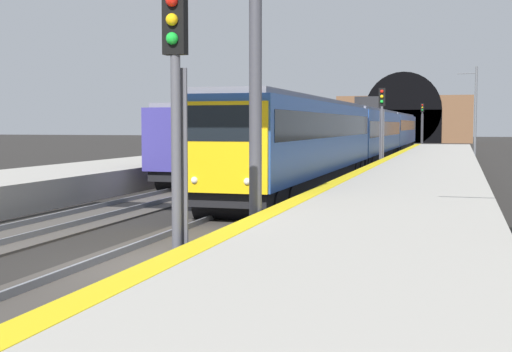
{
  "coord_description": "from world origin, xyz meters",
  "views": [
    {
      "loc": [
        -12.86,
        -6.37,
        2.91
      ],
      "look_at": [
        8.29,
        -0.17,
        1.28
      ],
      "focal_mm": 48.95,
      "sensor_mm": 36.0,
      "label": 1
    }
  ],
  "objects_px": {
    "catenary_mast_far": "(475,111)",
    "overhead_signal_gantry": "(75,25)",
    "train_main_approaching": "(367,133)",
    "railway_signal_far": "(422,121)",
    "railway_signal_near": "(176,113)",
    "railway_signal_mid": "(382,122)",
    "train_adjacent_platform": "(322,133)"
  },
  "relations": [
    {
      "from": "railway_signal_near",
      "to": "railway_signal_mid",
      "type": "bearing_deg",
      "value": -180.0
    },
    {
      "from": "railway_signal_far",
      "to": "catenary_mast_far",
      "type": "xyz_separation_m",
      "value": [
        -20.86,
        -5.75,
        0.86
      ]
    },
    {
      "from": "catenary_mast_far",
      "to": "train_main_approaching",
      "type": "bearing_deg",
      "value": 155.13
    },
    {
      "from": "train_main_approaching",
      "to": "railway_signal_mid",
      "type": "xyz_separation_m",
      "value": [
        -8.06,
        -1.88,
        0.77
      ]
    },
    {
      "from": "catenary_mast_far",
      "to": "overhead_signal_gantry",
      "type": "bearing_deg",
      "value": 169.07
    },
    {
      "from": "railway_signal_near",
      "to": "overhead_signal_gantry",
      "type": "height_order",
      "value": "overhead_signal_gantry"
    },
    {
      "from": "train_adjacent_platform",
      "to": "railway_signal_far",
      "type": "distance_m",
      "value": 30.66
    },
    {
      "from": "train_main_approaching",
      "to": "catenary_mast_far",
      "type": "height_order",
      "value": "catenary_mast_far"
    },
    {
      "from": "train_main_approaching",
      "to": "overhead_signal_gantry",
      "type": "distance_m",
      "value": 35.45
    },
    {
      "from": "railway_signal_mid",
      "to": "railway_signal_far",
      "type": "height_order",
      "value": "railway_signal_far"
    },
    {
      "from": "railway_signal_far",
      "to": "railway_signal_near",
      "type": "bearing_deg",
      "value": 0.0
    },
    {
      "from": "railway_signal_near",
      "to": "overhead_signal_gantry",
      "type": "distance_m",
      "value": 6.21
    },
    {
      "from": "railway_signal_near",
      "to": "catenary_mast_far",
      "type": "height_order",
      "value": "catenary_mast_far"
    },
    {
      "from": "railway_signal_mid",
      "to": "overhead_signal_gantry",
      "type": "xyz_separation_m",
      "value": [
        -27.19,
        4.23,
        2.17
      ]
    },
    {
      "from": "overhead_signal_gantry",
      "to": "train_adjacent_platform",
      "type": "bearing_deg",
      "value": 3.16
    },
    {
      "from": "train_main_approaching",
      "to": "railway_signal_mid",
      "type": "bearing_deg",
      "value": 13.19
    },
    {
      "from": "railway_signal_near",
      "to": "railway_signal_mid",
      "type": "xyz_separation_m",
      "value": [
        31.2,
        0.0,
        -0.02
      ]
    },
    {
      "from": "overhead_signal_gantry",
      "to": "catenary_mast_far",
      "type": "distance_m",
      "value": 52.68
    },
    {
      "from": "railway_signal_mid",
      "to": "railway_signal_far",
      "type": "relative_size",
      "value": 0.93
    },
    {
      "from": "overhead_signal_gantry",
      "to": "railway_signal_near",
      "type": "bearing_deg",
      "value": -133.51
    },
    {
      "from": "train_main_approaching",
      "to": "railway_signal_mid",
      "type": "distance_m",
      "value": 8.31
    },
    {
      "from": "railway_signal_mid",
      "to": "railway_signal_far",
      "type": "xyz_separation_m",
      "value": [
        45.38,
        -0.0,
        0.23
      ]
    },
    {
      "from": "railway_signal_near",
      "to": "railway_signal_far",
      "type": "xyz_separation_m",
      "value": [
        76.58,
        -0.0,
        0.2
      ]
    },
    {
      "from": "railway_signal_near",
      "to": "train_main_approaching",
      "type": "bearing_deg",
      "value": -177.26
    },
    {
      "from": "railway_signal_far",
      "to": "train_main_approaching",
      "type": "bearing_deg",
      "value": -2.88
    },
    {
      "from": "train_adjacent_platform",
      "to": "railway_signal_mid",
      "type": "bearing_deg",
      "value": -155.31
    },
    {
      "from": "railway_signal_near",
      "to": "train_adjacent_platform",
      "type": "bearing_deg",
      "value": -171.97
    },
    {
      "from": "train_main_approaching",
      "to": "railway_signal_far",
      "type": "relative_size",
      "value": 11.62
    },
    {
      "from": "train_adjacent_platform",
      "to": "overhead_signal_gantry",
      "type": "bearing_deg",
      "value": -175.22
    },
    {
      "from": "train_adjacent_platform",
      "to": "catenary_mast_far",
      "type": "relative_size",
      "value": 7.6
    },
    {
      "from": "train_main_approaching",
      "to": "overhead_signal_gantry",
      "type": "height_order",
      "value": "overhead_signal_gantry"
    },
    {
      "from": "catenary_mast_far",
      "to": "railway_signal_mid",
      "type": "bearing_deg",
      "value": 166.79
    }
  ]
}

